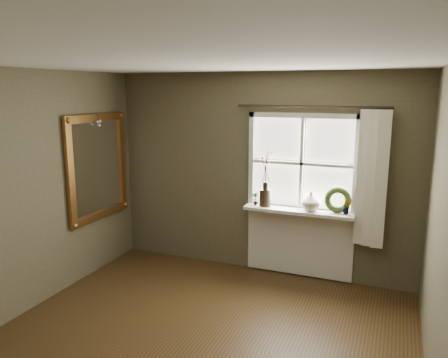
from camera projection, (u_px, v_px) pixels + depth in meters
name	position (u px, v px, depth m)	size (l,w,h in m)	color
ceiling	(174.00, 60.00, 3.34)	(4.50, 4.50, 0.00)	silver
wall_back	(261.00, 174.00, 5.70)	(4.00, 0.10, 2.60)	brown
window_frame	(302.00, 164.00, 5.39)	(1.36, 0.06, 1.24)	silver
window_sill	(298.00, 211.00, 5.41)	(1.36, 0.26, 0.04)	silver
window_apron	(299.00, 242.00, 5.60)	(1.36, 0.04, 0.88)	silver
dark_jug	(265.00, 198.00, 5.54)	(0.15, 0.15, 0.22)	black
cream_vase	(311.00, 201.00, 5.33)	(0.23, 0.23, 0.24)	beige
wreath	(338.00, 203.00, 5.25)	(0.32, 0.32, 0.08)	#30421D
potted_plant_left	(255.00, 199.00, 5.60)	(0.09, 0.06, 0.17)	#30421D
potted_plant_right	(347.00, 207.00, 5.18)	(0.10, 0.08, 0.18)	#30421D
curtain	(372.00, 179.00, 5.02)	(0.36, 0.12, 1.59)	beige
curtain_rod	(311.00, 107.00, 5.16)	(0.03, 0.03, 1.84)	black
gilt_mirror	(98.00, 167.00, 5.67)	(0.10, 1.15, 1.37)	white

